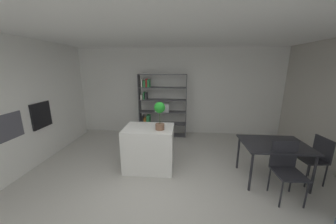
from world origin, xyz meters
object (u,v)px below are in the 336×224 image
object	(u,v)px
dining_chair_near	(286,165)
dining_chair_window_side	(316,156)
built_in_oven	(41,115)
kitchen_island	(149,148)
open_bookshelf	(159,105)
dining_table	(274,147)
potted_plant_on_island	(160,113)

from	to	relation	value
dining_chair_near	dining_chair_window_side	bearing A→B (deg)	28.76
built_in_oven	kitchen_island	xyz separation A→B (m)	(2.54, -0.18, -0.64)
built_in_oven	dining_chair_near	world-z (taller)	built_in_oven
kitchen_island	dining_chair_near	bearing A→B (deg)	-16.28
open_bookshelf	dining_table	size ratio (longest dim) A/B	1.69
dining_chair_window_side	open_bookshelf	bearing A→B (deg)	-130.28
kitchen_island	potted_plant_on_island	world-z (taller)	potted_plant_on_island
built_in_oven	potted_plant_on_island	world-z (taller)	potted_plant_on_island
kitchen_island	dining_table	size ratio (longest dim) A/B	0.89
open_bookshelf	dining_table	xyz separation A→B (m)	(2.48, -2.24, -0.32)
potted_plant_on_island	dining_chair_near	world-z (taller)	potted_plant_on_island
potted_plant_on_island	dining_chair_window_side	size ratio (longest dim) A/B	0.63
built_in_oven	potted_plant_on_island	bearing A→B (deg)	-5.96
dining_table	dining_chair_window_side	distance (m)	0.81
dining_table	open_bookshelf	bearing A→B (deg)	137.95
kitchen_island	open_bookshelf	bearing A→B (deg)	90.53
built_in_oven	dining_table	distance (m)	5.04
potted_plant_on_island	dining_chair_window_side	bearing A→B (deg)	-2.83
dining_table	dining_chair_window_side	xyz separation A→B (m)	(0.80, 0.01, -0.15)
potted_plant_on_island	dining_chair_near	xyz separation A→B (m)	(2.21, -0.61, -0.71)
built_in_oven	kitchen_island	bearing A→B (deg)	-4.12
potted_plant_on_island	open_bookshelf	xyz separation A→B (m)	(-0.27, 2.08, -0.28)
kitchen_island	potted_plant_on_island	bearing A→B (deg)	-23.34
potted_plant_on_island	dining_table	xyz separation A→B (m)	(2.21, -0.16, -0.59)
dining_table	dining_chair_window_side	size ratio (longest dim) A/B	1.30
built_in_oven	dining_table	xyz separation A→B (m)	(5.01, -0.45, -0.41)
open_bookshelf	dining_chair_window_side	bearing A→B (deg)	-34.20
dining_table	dining_chair_near	bearing A→B (deg)	-90.28
potted_plant_on_island	dining_chair_near	distance (m)	2.40
potted_plant_on_island	dining_chair_near	bearing A→B (deg)	-15.44
open_bookshelf	potted_plant_on_island	bearing A→B (deg)	-82.61
dining_chair_near	dining_chair_window_side	distance (m)	0.92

